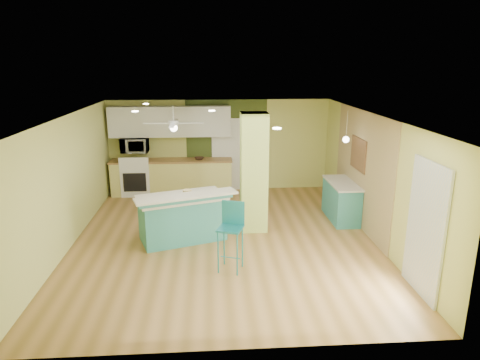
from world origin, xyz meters
name	(u,v)px	position (x,y,z in m)	size (l,w,h in m)	color
floor	(224,239)	(0.00, 0.00, -0.01)	(6.00, 7.00, 0.01)	olive
ceiling	(223,116)	(0.00, 0.00, 2.50)	(6.00, 7.00, 0.01)	white
wall_back	(219,146)	(0.00, 3.50, 1.25)	(6.00, 0.01, 2.50)	#CACE6E
wall_front	(233,259)	(0.00, -3.50, 1.25)	(6.00, 0.01, 2.50)	#CACE6E
wall_left	(67,183)	(-3.00, 0.00, 1.25)	(0.01, 7.00, 2.50)	#CACE6E
wall_right	(373,177)	(3.00, 0.00, 1.25)	(0.01, 7.00, 2.50)	#CACE6E
wood_panel	(362,170)	(2.99, 0.60, 1.25)	(0.02, 3.40, 2.50)	#9B8358
olive_accent	(227,146)	(0.20, 3.49, 1.25)	(2.20, 0.02, 2.50)	#3F4E1F
interior_door	(227,155)	(0.20, 3.46, 1.00)	(0.82, 0.05, 2.00)	white
french_door	(425,230)	(2.97, -2.30, 1.05)	(0.04, 1.08, 2.10)	silver
column	(254,173)	(0.65, 0.50, 1.25)	(0.55, 0.55, 2.50)	#B5CF60
kitchen_run	(172,177)	(-1.30, 3.20, 0.47)	(3.25, 0.63, 0.94)	#E0D975
stove	(137,178)	(-2.25, 3.19, 0.46)	(0.76, 0.66, 1.08)	white
upper_cabinets	(170,122)	(-1.30, 3.32, 1.95)	(3.20, 0.34, 0.80)	silver
microwave	(135,145)	(-2.25, 3.20, 1.35)	(0.70, 0.48, 0.39)	silver
ceiling_fan	(174,124)	(-1.10, 2.00, 2.08)	(1.41, 1.41, 0.61)	white
pendant_lamp	(346,139)	(2.65, 0.75, 1.88)	(0.14, 0.14, 0.69)	silver
wall_decor	(358,154)	(2.96, 0.80, 1.55)	(0.03, 0.90, 0.70)	brown
peninsula	(183,217)	(-0.83, 0.02, 0.48)	(2.08, 1.58, 1.05)	teal
bar_stool	(232,225)	(0.09, -1.29, 0.80)	(0.51, 0.51, 1.20)	teal
side_counter	(341,201)	(2.70, 0.95, 0.44)	(0.57, 1.35, 0.87)	teal
fruit_bowl	(199,158)	(-0.55, 3.16, 0.97)	(0.26, 0.26, 0.06)	#342015
canister	(187,193)	(-0.72, 0.01, 0.98)	(0.17, 0.17, 0.14)	gold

